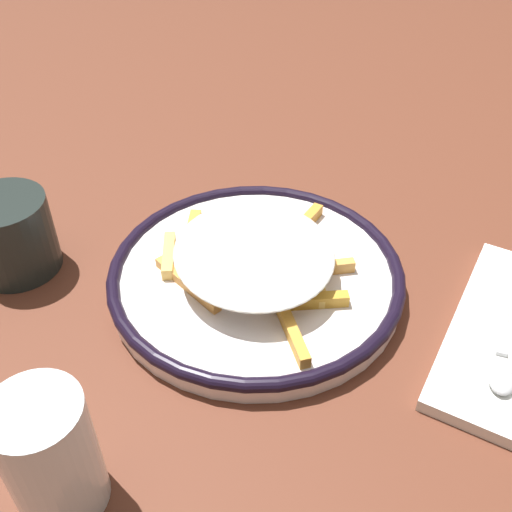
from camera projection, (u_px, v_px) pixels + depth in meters
ground_plane at (256, 285)px, 0.62m from camera, size 2.60×2.60×0.00m
plate at (256, 275)px, 0.61m from camera, size 0.30×0.30×0.03m
fries_heap at (254, 254)px, 0.59m from camera, size 0.23×0.24×0.04m
spoon at (502, 353)px, 0.53m from camera, size 0.04×0.15×0.01m
water_glass at (50, 456)px, 0.41m from camera, size 0.07×0.07×0.11m
coffee_mug at (9, 235)px, 0.62m from camera, size 0.12×0.09×0.08m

